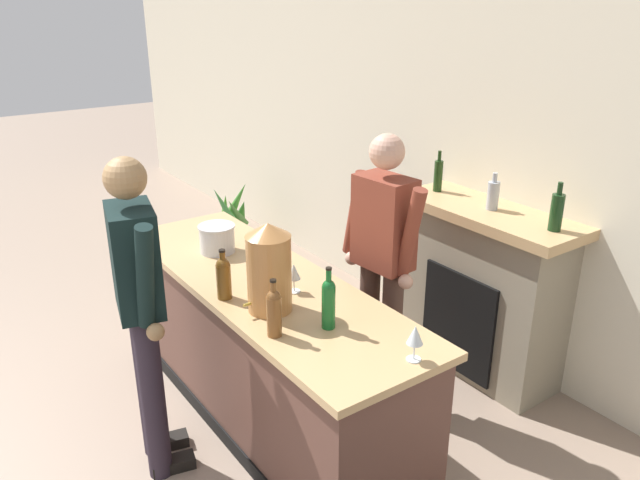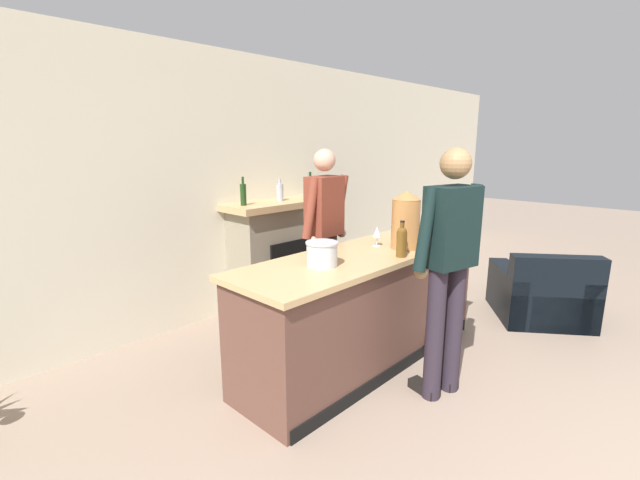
% 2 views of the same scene
% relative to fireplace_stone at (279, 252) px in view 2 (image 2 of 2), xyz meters
% --- Properties ---
extents(wall_back_panel, '(12.00, 0.07, 2.75)m').
position_rel_fireplace_stone_xyz_m(wall_back_panel, '(-0.55, 0.26, 0.76)').
color(wall_back_panel, beige).
rests_on(wall_back_panel, ground_plane).
extents(bar_counter, '(2.48, 0.76, 0.96)m').
position_rel_fireplace_stone_xyz_m(bar_counter, '(-0.37, -1.53, -0.13)').
color(bar_counter, brown).
rests_on(bar_counter, ground_plane).
extents(fireplace_stone, '(1.29, 0.52, 1.50)m').
position_rel_fireplace_stone_xyz_m(fireplace_stone, '(0.00, 0.00, 0.00)').
color(fireplace_stone, gray).
rests_on(fireplace_stone, ground_plane).
extents(armchair_black, '(1.24, 1.23, 0.77)m').
position_rel_fireplace_stone_xyz_m(armchair_black, '(1.62, -2.34, -0.37)').
color(armchair_black, black).
rests_on(armchair_black, ground_plane).
extents(person_customer, '(0.65, 0.37, 1.80)m').
position_rel_fireplace_stone_xyz_m(person_customer, '(-0.38, -2.25, 0.39)').
color(person_customer, '#29212C').
rests_on(person_customer, ground_plane).
extents(person_bartender, '(0.66, 0.33, 1.78)m').
position_rel_fireplace_stone_xyz_m(person_bartender, '(-0.12, -0.83, 0.37)').
color(person_bartender, '#51392F').
rests_on(person_bartender, ground_plane).
extents(copper_dispenser, '(0.24, 0.28, 0.49)m').
position_rel_fireplace_stone_xyz_m(copper_dispenser, '(-0.04, -1.68, 0.59)').
color(copper_dispenser, '#AE733E').
rests_on(copper_dispenser, bar_counter).
extents(ice_bucket_steel, '(0.24, 0.24, 0.18)m').
position_rel_fireplace_stone_xyz_m(ice_bucket_steel, '(-0.92, -1.54, 0.43)').
color(ice_bucket_steel, silver).
rests_on(ice_bucket_steel, bar_counter).
extents(wine_bottle_riesling_slim, '(0.08, 0.08, 0.29)m').
position_rel_fireplace_stone_xyz_m(wine_bottle_riesling_slim, '(-0.30, -1.81, 0.48)').
color(wine_bottle_riesling_slim, brown).
rests_on(wine_bottle_riesling_slim, bar_counter).
extents(wine_bottle_chardonnay_pale, '(0.07, 0.07, 0.30)m').
position_rel_fireplace_stone_xyz_m(wine_bottle_chardonnay_pale, '(0.20, -1.80, 0.48)').
color(wine_bottle_chardonnay_pale, brown).
rests_on(wine_bottle_chardonnay_pale, bar_counter).
extents(wine_bottle_merlot_tall, '(0.07, 0.07, 0.33)m').
position_rel_fireplace_stone_xyz_m(wine_bottle_merlot_tall, '(0.29, -1.54, 0.49)').
color(wine_bottle_merlot_tall, '#145923').
rests_on(wine_bottle_merlot_tall, bar_counter).
extents(wine_glass_mid_counter, '(0.07, 0.07, 0.17)m').
position_rel_fireplace_stone_xyz_m(wine_glass_mid_counter, '(-0.14, -1.46, 0.46)').
color(wine_glass_mid_counter, silver).
rests_on(wine_glass_mid_counter, bar_counter).
extents(wine_glass_by_dispenser, '(0.08, 0.08, 0.18)m').
position_rel_fireplace_stone_xyz_m(wine_glass_by_dispenser, '(0.76, -1.40, 0.47)').
color(wine_glass_by_dispenser, silver).
rests_on(wine_glass_by_dispenser, bar_counter).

